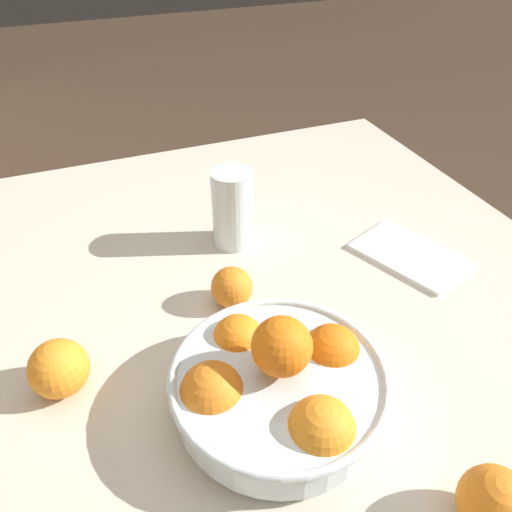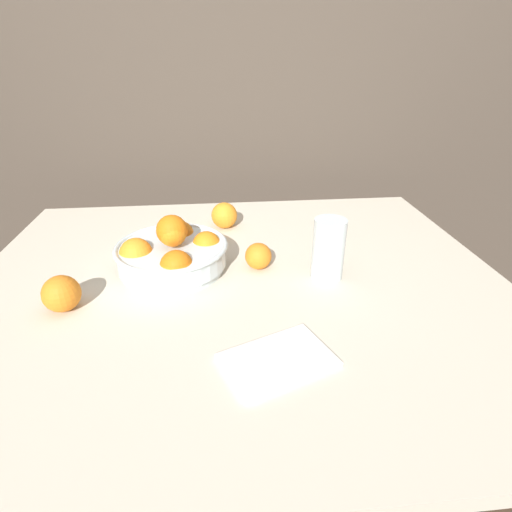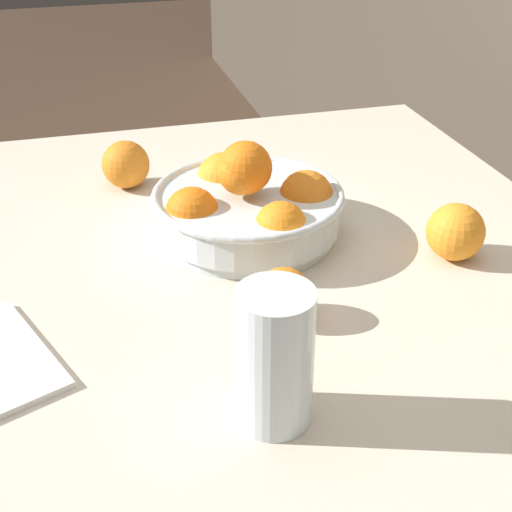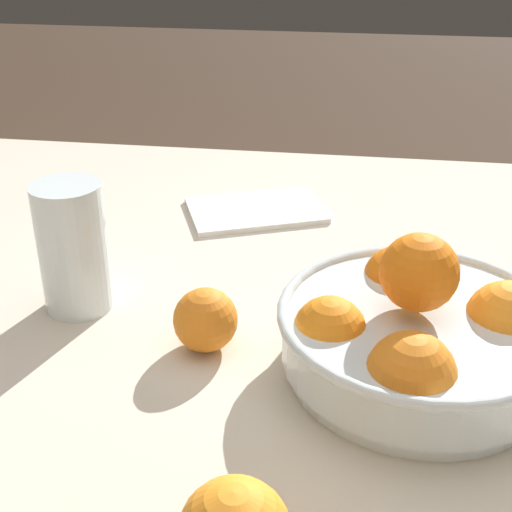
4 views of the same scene
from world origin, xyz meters
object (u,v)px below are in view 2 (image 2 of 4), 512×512
orange_loose_near_bowl (61,294)px  orange_loose_front (224,215)px  orange_loose_aside (258,256)px  fruit_bowl (172,252)px  juice_glass (328,251)px

orange_loose_near_bowl → orange_loose_front: size_ratio=0.99×
orange_loose_front → orange_loose_aside: (0.08, -0.28, -0.01)m
orange_loose_front → orange_loose_aside: bearing=-74.0°
orange_loose_near_bowl → orange_loose_aside: bearing=18.0°
fruit_bowl → orange_loose_aside: 0.22m
fruit_bowl → orange_loose_front: size_ratio=3.46×
juice_glass → orange_loose_near_bowl: 0.61m
fruit_bowl → juice_glass: 0.39m
juice_glass → orange_loose_near_bowl: size_ratio=1.90×
orange_loose_aside → juice_glass: bearing=-20.6°
fruit_bowl → orange_loose_near_bowl: size_ratio=3.51×
juice_glass → orange_loose_front: size_ratio=1.87×
orange_loose_near_bowl → orange_loose_front: orange_loose_front is taller
orange_loose_near_bowl → orange_loose_front: (0.36, 0.42, 0.00)m
fruit_bowl → orange_loose_front: bearing=62.3°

